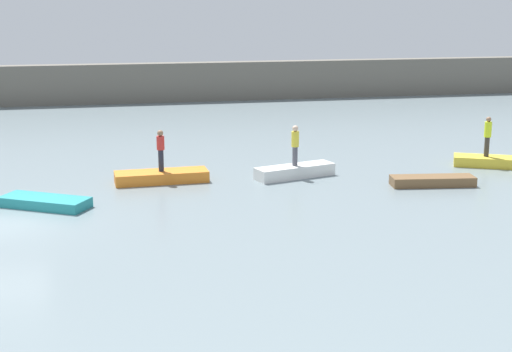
# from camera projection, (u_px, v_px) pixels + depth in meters

# --- Properties ---
(ground_plane) EXTENTS (120.00, 120.00, 0.00)m
(ground_plane) POSITION_uv_depth(u_px,v_px,m) (7.00, 224.00, 25.14)
(ground_plane) COLOR slate
(embankment_wall) EXTENTS (80.00, 1.20, 2.81)m
(embankment_wall) POSITION_uv_depth(u_px,v_px,m) (52.00, 85.00, 52.54)
(embankment_wall) COLOR #666056
(embankment_wall) RESTS_ON ground_plane
(rowboat_teal) EXTENTS (3.44, 2.70, 0.37)m
(rowboat_teal) POSITION_uv_depth(u_px,v_px,m) (45.00, 202.00, 27.14)
(rowboat_teal) COLOR teal
(rowboat_teal) RESTS_ON ground_plane
(rowboat_orange) EXTENTS (3.85, 1.37, 0.46)m
(rowboat_orange) POSITION_uv_depth(u_px,v_px,m) (162.00, 177.00, 30.80)
(rowboat_orange) COLOR orange
(rowboat_orange) RESTS_ON ground_plane
(rowboat_white) EXTENTS (3.61, 1.90, 0.51)m
(rowboat_white) POSITION_uv_depth(u_px,v_px,m) (295.00, 171.00, 31.60)
(rowboat_white) COLOR white
(rowboat_white) RESTS_ON ground_plane
(rowboat_brown) EXTENTS (3.46, 1.36, 0.39)m
(rowboat_brown) POSITION_uv_depth(u_px,v_px,m) (433.00, 181.00, 30.21)
(rowboat_brown) COLOR brown
(rowboat_brown) RESTS_ON ground_plane
(rowboat_yellow) EXTENTS (3.01, 2.24, 0.44)m
(rowboat_yellow) POSITION_uv_depth(u_px,v_px,m) (486.00, 161.00, 33.70)
(rowboat_yellow) COLOR gold
(rowboat_yellow) RESTS_ON ground_plane
(person_red_shirt) EXTENTS (0.32, 0.32, 1.72)m
(person_red_shirt) POSITION_uv_depth(u_px,v_px,m) (161.00, 148.00, 30.52)
(person_red_shirt) COLOR #232838
(person_red_shirt) RESTS_ON rowboat_orange
(person_yellow_shirt) EXTENTS (0.32, 0.32, 1.71)m
(person_yellow_shirt) POSITION_uv_depth(u_px,v_px,m) (295.00, 143.00, 31.32)
(person_yellow_shirt) COLOR #4C4C56
(person_yellow_shirt) RESTS_ON rowboat_white
(person_hiviz_shirt) EXTENTS (0.32, 0.32, 1.81)m
(person_hiviz_shirt) POSITION_uv_depth(u_px,v_px,m) (488.00, 134.00, 33.41)
(person_hiviz_shirt) COLOR #38332D
(person_hiviz_shirt) RESTS_ON rowboat_yellow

